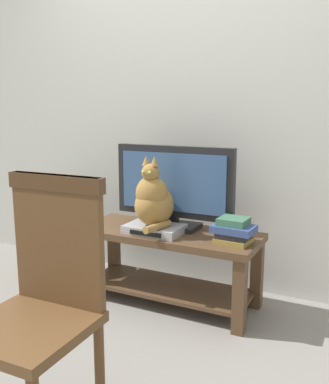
% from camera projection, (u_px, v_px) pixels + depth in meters
% --- Properties ---
extents(ground_plane, '(12.00, 12.00, 0.00)m').
position_uv_depth(ground_plane, '(116.00, 342.00, 2.36)').
color(ground_plane, gray).
extents(back_wall, '(7.00, 0.12, 2.80)m').
position_uv_depth(back_wall, '(195.00, 87.00, 3.04)').
color(back_wall, beige).
rests_on(back_wall, ground).
extents(tv_stand, '(1.17, 0.47, 0.49)m').
position_uv_depth(tv_stand, '(168.00, 254.00, 2.80)').
color(tv_stand, '#513823').
rests_on(tv_stand, ground).
extents(tv, '(0.81, 0.20, 0.54)m').
position_uv_depth(tv, '(174.00, 186.00, 2.79)').
color(tv, black).
rests_on(tv, tv_stand).
extents(media_box, '(0.36, 0.24, 0.05)m').
position_uv_depth(media_box, '(154.00, 229.00, 2.72)').
color(media_box, '#ADADB2').
rests_on(media_box, tv_stand).
extents(cat, '(0.24, 0.35, 0.44)m').
position_uv_depth(cat, '(153.00, 200.00, 2.67)').
color(cat, olive).
rests_on(cat, media_box).
extents(wooden_chair, '(0.43, 0.43, 1.01)m').
position_uv_depth(wooden_chair, '(42.00, 293.00, 1.61)').
color(wooden_chair, brown).
rests_on(wooden_chair, ground).
extents(book_stack, '(0.25, 0.19, 0.15)m').
position_uv_depth(book_stack, '(234.00, 231.00, 2.51)').
color(book_stack, olive).
rests_on(book_stack, tv_stand).
extents(potted_plant, '(0.46, 0.46, 0.72)m').
position_uv_depth(potted_plant, '(52.00, 224.00, 3.14)').
color(potted_plant, '#9E6B4C').
rests_on(potted_plant, ground).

